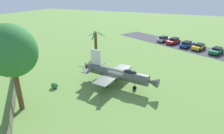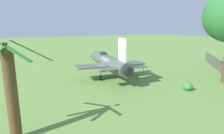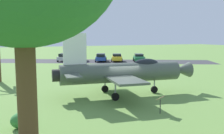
{
  "view_description": "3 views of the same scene",
  "coord_description": "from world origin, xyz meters",
  "px_view_note": "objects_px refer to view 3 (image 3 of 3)",
  "views": [
    {
      "loc": [
        9.78,
        -23.92,
        13.56
      ],
      "look_at": [
        -1.08,
        0.67,
        2.56
      ],
      "focal_mm": 30.17,
      "sensor_mm": 36.0,
      "label": 1
    },
    {
      "loc": [
        -20.44,
        10.64,
        6.29
      ],
      "look_at": [
        -1.06,
        0.2,
        1.53
      ],
      "focal_mm": 30.17,
      "sensor_mm": 36.0,
      "label": 2
    },
    {
      "loc": [
        -8.86,
        -18.41,
        4.89
      ],
      "look_at": [
        2.08,
        6.73,
        1.5
      ],
      "focal_mm": 40.4,
      "sensor_mm": 36.0,
      "label": 3
    }
  ],
  "objects_px": {
    "parked_car_blue": "(101,57)",
    "parked_car_red": "(80,57)",
    "parked_car_green": "(139,58)",
    "shrub_near_fence": "(21,120)",
    "parked_car_yellow": "(117,57)",
    "info_plaque": "(160,100)",
    "parked_car_silver": "(64,57)",
    "display_jet": "(126,72)"
  },
  "relations": [
    {
      "from": "parked_car_blue",
      "to": "parked_car_red",
      "type": "bearing_deg",
      "value": 83.07
    },
    {
      "from": "parked_car_blue",
      "to": "parked_car_green",
      "type": "bearing_deg",
      "value": -92.71
    },
    {
      "from": "shrub_near_fence",
      "to": "parked_car_green",
      "type": "distance_m",
      "value": 36.46
    },
    {
      "from": "parked_car_yellow",
      "to": "parked_car_red",
      "type": "bearing_deg",
      "value": -92.66
    },
    {
      "from": "parked_car_yellow",
      "to": "parked_car_blue",
      "type": "distance_m",
      "value": 3.07
    },
    {
      "from": "info_plaque",
      "to": "parked_car_blue",
      "type": "xyz_separation_m",
      "value": [
        8.36,
        32.17,
        -0.07
      ]
    },
    {
      "from": "shrub_near_fence",
      "to": "parked_car_silver",
      "type": "relative_size",
      "value": 0.24
    },
    {
      "from": "display_jet",
      "to": "parked_car_silver",
      "type": "distance_m",
      "value": 30.12
    },
    {
      "from": "shrub_near_fence",
      "to": "parked_car_silver",
      "type": "height_order",
      "value": "parked_car_silver"
    },
    {
      "from": "shrub_near_fence",
      "to": "display_jet",
      "type": "bearing_deg",
      "value": 28.26
    },
    {
      "from": "parked_car_blue",
      "to": "parked_car_silver",
      "type": "height_order",
      "value": "same"
    },
    {
      "from": "parked_car_green",
      "to": "parked_car_silver",
      "type": "height_order",
      "value": "parked_car_silver"
    },
    {
      "from": "parked_car_yellow",
      "to": "parked_car_red",
      "type": "relative_size",
      "value": 0.91
    },
    {
      "from": "display_jet",
      "to": "parked_car_red",
      "type": "distance_m",
      "value": 29.19
    },
    {
      "from": "info_plaque",
      "to": "shrub_near_fence",
      "type": "bearing_deg",
      "value": 174.1
    },
    {
      "from": "parked_car_blue",
      "to": "parked_car_silver",
      "type": "relative_size",
      "value": 1.11
    },
    {
      "from": "parked_car_green",
      "to": "parked_car_red",
      "type": "relative_size",
      "value": 0.95
    },
    {
      "from": "info_plaque",
      "to": "parked_car_silver",
      "type": "relative_size",
      "value": 0.25
    },
    {
      "from": "parked_car_silver",
      "to": "parked_car_red",
      "type": "bearing_deg",
      "value": -85.13
    },
    {
      "from": "parked_car_green",
      "to": "parked_car_silver",
      "type": "xyz_separation_m",
      "value": [
        -12.93,
        6.47,
        0.01
      ]
    },
    {
      "from": "info_plaque",
      "to": "parked_car_yellow",
      "type": "xyz_separation_m",
      "value": [
        11.17,
        30.92,
        -0.09
      ]
    },
    {
      "from": "display_jet",
      "to": "shrub_near_fence",
      "type": "xyz_separation_m",
      "value": [
        -8.49,
        -4.56,
        -1.53
      ]
    },
    {
      "from": "display_jet",
      "to": "parked_car_yellow",
      "type": "xyz_separation_m",
      "value": [
        10.92,
        25.51,
        -1.19
      ]
    },
    {
      "from": "display_jet",
      "to": "info_plaque",
      "type": "xyz_separation_m",
      "value": [
        -0.25,
        -5.41,
        -1.1
      ]
    },
    {
      "from": "parked_car_red",
      "to": "parked_car_silver",
      "type": "bearing_deg",
      "value": -90.33
    },
    {
      "from": "info_plaque",
      "to": "parked_car_red",
      "type": "xyz_separation_m",
      "value": [
        4.81,
        34.23,
        -0.04
      ]
    },
    {
      "from": "parked_car_green",
      "to": "parked_car_yellow",
      "type": "relative_size",
      "value": 1.04
    },
    {
      "from": "display_jet",
      "to": "parked_car_blue",
      "type": "distance_m",
      "value": 27.99
    },
    {
      "from": "display_jet",
      "to": "shrub_near_fence",
      "type": "relative_size",
      "value": 10.93
    },
    {
      "from": "shrub_near_fence",
      "to": "parked_car_blue",
      "type": "distance_m",
      "value": 35.45
    },
    {
      "from": "display_jet",
      "to": "parked_car_red",
      "type": "xyz_separation_m",
      "value": [
        4.56,
        28.81,
        -1.14
      ]
    },
    {
      "from": "info_plaque",
      "to": "parked_car_silver",
      "type": "height_order",
      "value": "parked_car_silver"
    },
    {
      "from": "parked_car_green",
      "to": "parked_car_blue",
      "type": "bearing_deg",
      "value": -92.13
    },
    {
      "from": "info_plaque",
      "to": "parked_car_green",
      "type": "xyz_separation_m",
      "value": [
        14.93,
        29.0,
        -0.08
      ]
    },
    {
      "from": "info_plaque",
      "to": "parked_car_green",
      "type": "height_order",
      "value": "parked_car_green"
    },
    {
      "from": "parked_car_green",
      "to": "parked_car_red",
      "type": "distance_m",
      "value": 11.39
    },
    {
      "from": "info_plaque",
      "to": "parked_car_blue",
      "type": "height_order",
      "value": "parked_car_blue"
    },
    {
      "from": "parked_car_yellow",
      "to": "info_plaque",
      "type": "bearing_deg",
      "value": 4.93
    },
    {
      "from": "display_jet",
      "to": "parked_car_blue",
      "type": "relative_size",
      "value": 2.35
    },
    {
      "from": "parked_car_blue",
      "to": "info_plaque",
      "type": "bearing_deg",
      "value": -171.46
    },
    {
      "from": "display_jet",
      "to": "info_plaque",
      "type": "relative_size",
      "value": 10.5
    },
    {
      "from": "parked_car_green",
      "to": "info_plaque",
      "type": "bearing_deg",
      "value": -3.55
    }
  ]
}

